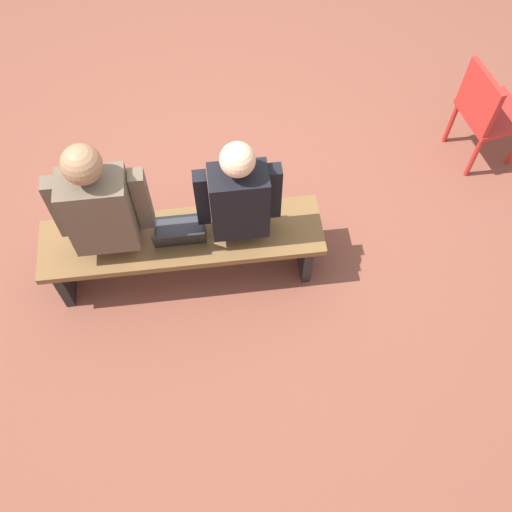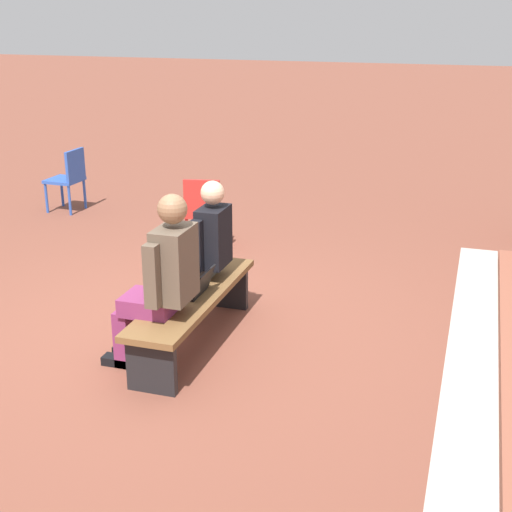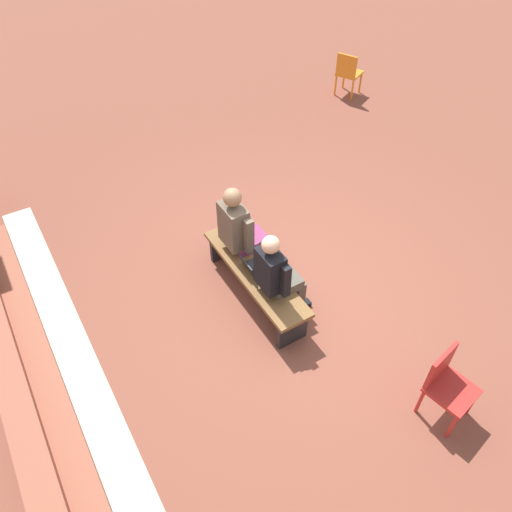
{
  "view_description": "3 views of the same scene",
  "coord_description": "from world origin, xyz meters",
  "px_view_note": "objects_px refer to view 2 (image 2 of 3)",
  "views": [
    {
      "loc": [
        -0.1,
        2.38,
        3.65
      ],
      "look_at": [
        -0.31,
        0.6,
        0.62
      ],
      "focal_mm": 42.0,
      "sensor_mm": 36.0,
      "label": 1
    },
    {
      "loc": [
        5.0,
        2.38,
        2.63
      ],
      "look_at": [
        -0.07,
        0.76,
        0.75
      ],
      "focal_mm": 50.0,
      "sensor_mm": 36.0,
      "label": 2
    },
    {
      "loc": [
        -3.32,
        2.38,
        4.72
      ],
      "look_at": [
        0.04,
        0.35,
        0.79
      ],
      "focal_mm": 35.0,
      "sensor_mm": 36.0,
      "label": 3
    }
  ],
  "objects_px": {
    "person_student": "(202,249)",
    "plastic_chair_mid_courtyard": "(204,209)",
    "plastic_chair_foreground": "(69,176)",
    "laptop": "(194,288)",
    "person_adult": "(162,278)",
    "bench": "(194,304)"
  },
  "relations": [
    {
      "from": "bench",
      "to": "laptop",
      "type": "relative_size",
      "value": 5.63
    },
    {
      "from": "person_student",
      "to": "person_adult",
      "type": "bearing_deg",
      "value": -0.37
    },
    {
      "from": "bench",
      "to": "laptop",
      "type": "height_order",
      "value": "laptop"
    },
    {
      "from": "bench",
      "to": "person_student",
      "type": "bearing_deg",
      "value": -170.25
    },
    {
      "from": "person_student",
      "to": "laptop",
      "type": "relative_size",
      "value": 4.03
    },
    {
      "from": "bench",
      "to": "person_student",
      "type": "height_order",
      "value": "person_student"
    },
    {
      "from": "person_student",
      "to": "laptop",
      "type": "height_order",
      "value": "person_student"
    },
    {
      "from": "person_student",
      "to": "bench",
      "type": "bearing_deg",
      "value": 9.75
    },
    {
      "from": "person_adult",
      "to": "plastic_chair_mid_courtyard",
      "type": "relative_size",
      "value": 1.64
    },
    {
      "from": "person_student",
      "to": "plastic_chair_mid_courtyard",
      "type": "relative_size",
      "value": 1.53
    },
    {
      "from": "person_adult",
      "to": "plastic_chair_foreground",
      "type": "bearing_deg",
      "value": -140.1
    },
    {
      "from": "bench",
      "to": "plastic_chair_mid_courtyard",
      "type": "bearing_deg",
      "value": -160.44
    },
    {
      "from": "person_student",
      "to": "person_adult",
      "type": "relative_size",
      "value": 0.94
    },
    {
      "from": "person_adult",
      "to": "laptop",
      "type": "bearing_deg",
      "value": 168.96
    },
    {
      "from": "laptop",
      "to": "plastic_chair_foreground",
      "type": "bearing_deg",
      "value": -135.87
    },
    {
      "from": "person_student",
      "to": "laptop",
      "type": "xyz_separation_m",
      "value": [
        0.38,
        0.08,
        -0.19
      ]
    },
    {
      "from": "plastic_chair_mid_courtyard",
      "to": "plastic_chair_foreground",
      "type": "xyz_separation_m",
      "value": [
        -0.96,
        -2.31,
        0.0
      ]
    },
    {
      "from": "plastic_chair_mid_courtyard",
      "to": "bench",
      "type": "bearing_deg",
      "value": 19.56
    },
    {
      "from": "plastic_chair_foreground",
      "to": "plastic_chair_mid_courtyard",
      "type": "bearing_deg",
      "value": 67.31
    },
    {
      "from": "bench",
      "to": "person_adult",
      "type": "height_order",
      "value": "person_adult"
    },
    {
      "from": "person_student",
      "to": "plastic_chair_mid_courtyard",
      "type": "distance_m",
      "value": 2.02
    },
    {
      "from": "plastic_chair_mid_courtyard",
      "to": "plastic_chair_foreground",
      "type": "distance_m",
      "value": 2.5
    }
  ]
}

